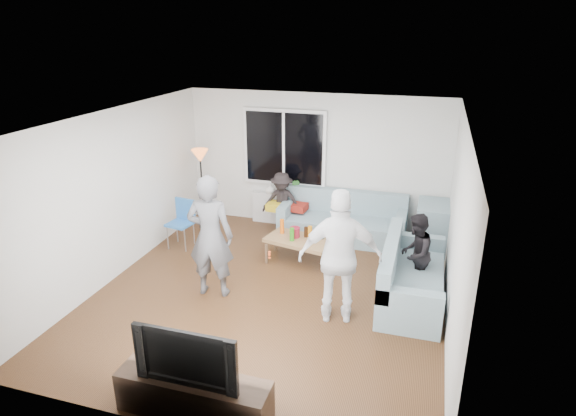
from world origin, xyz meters
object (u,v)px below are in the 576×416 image
(sofa_back_section, at_px, (342,217))
(television, at_px, (190,352))
(side_chair, at_px, (180,224))
(spectator_right, at_px, (415,254))
(spectator_back, at_px, (282,202))
(player_right, at_px, (340,257))
(tv_console, at_px, (194,396))
(sofa_right_section, at_px, (413,272))
(player_left, at_px, (210,236))
(coffee_table, at_px, (299,250))
(floor_lamp, at_px, (202,190))

(sofa_back_section, distance_m, television, 4.82)
(side_chair, bearing_deg, sofa_back_section, 33.18)
(spectator_right, relative_size, spectator_back, 1.05)
(spectator_back, bearing_deg, player_right, -60.85)
(spectator_right, bearing_deg, tv_console, -19.08)
(spectator_right, relative_size, tv_console, 0.76)
(sofa_right_section, distance_m, player_left, 2.95)
(spectator_back, height_order, television, spectator_back)
(spectator_right, bearing_deg, television, -19.08)
(spectator_back, bearing_deg, sofa_right_section, -38.01)
(spectator_back, bearing_deg, coffee_table, -62.08)
(sofa_back_section, height_order, tv_console, sofa_back_section)
(side_chair, xyz_separation_m, player_left, (1.24, -1.32, 0.49))
(sofa_back_section, distance_m, sofa_right_section, 2.27)
(spectator_back, bearing_deg, player_left, -98.49)
(spectator_right, xyz_separation_m, spectator_back, (-2.56, 1.61, -0.03))
(television, bearing_deg, spectator_back, 96.78)
(side_chair, height_order, television, television)
(player_left, xyz_separation_m, spectator_back, (0.27, 2.53, -0.33))
(player_left, relative_size, tv_console, 1.15)
(spectator_back, bearing_deg, sofa_back_section, -3.78)
(sofa_right_section, height_order, player_right, player_right)
(floor_lamp, distance_m, television, 4.98)
(player_left, bearing_deg, side_chair, -54.36)
(floor_lamp, relative_size, spectator_right, 1.28)
(player_left, relative_size, player_right, 0.99)
(player_left, bearing_deg, sofa_right_section, -173.78)
(player_right, distance_m, tv_console, 2.48)
(player_right, bearing_deg, tv_console, 50.16)
(sofa_right_section, relative_size, side_chair, 2.33)
(spectator_right, xyz_separation_m, tv_console, (-1.99, -3.19, -0.39))
(sofa_right_section, relative_size, player_right, 1.08)
(spectator_right, height_order, spectator_back, spectator_right)
(player_right, bearing_deg, spectator_right, -144.20)
(spectator_right, height_order, tv_console, spectator_right)
(player_left, distance_m, tv_console, 2.52)
(player_left, xyz_separation_m, tv_console, (0.84, -2.27, -0.70))
(coffee_table, xyz_separation_m, floor_lamp, (-2.18, 0.86, 0.58))
(sofa_back_section, bearing_deg, spectator_back, 178.54)
(sofa_back_section, bearing_deg, player_right, -80.22)
(coffee_table, distance_m, spectator_right, 1.99)
(spectator_back, bearing_deg, tv_console, -85.54)
(coffee_table, bearing_deg, sofa_back_section, 65.15)
(side_chair, bearing_deg, spectator_right, 3.92)
(spectator_back, height_order, tv_console, spectator_back)
(side_chair, relative_size, player_right, 0.46)
(sofa_back_section, distance_m, spectator_back, 1.19)
(sofa_back_section, height_order, side_chair, side_chair)
(coffee_table, bearing_deg, player_left, -124.00)
(sofa_right_section, xyz_separation_m, side_chair, (-4.07, 0.62, 0.01))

